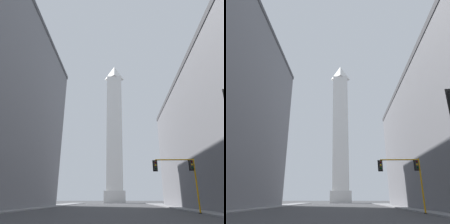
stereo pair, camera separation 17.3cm
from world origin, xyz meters
TOP-DOWN VIEW (x-y plane):
  - sidewalk_left at (-13.53, 33.06)m, footprint 5.00×110.19m
  - sidewalk_right at (13.53, 33.06)m, footprint 5.00×110.19m
  - obelisk at (0.00, 91.83)m, footprint 8.32×8.32m
  - traffic_light_mid_right at (9.32, 25.71)m, footprint 5.06×0.50m

SIDE VIEW (x-z plane):
  - sidewalk_left at x=-13.53m, z-range 0.00..0.15m
  - sidewalk_right at x=13.53m, z-range 0.00..0.15m
  - traffic_light_mid_right at x=9.32m, z-range 1.57..7.57m
  - obelisk at x=0.00m, z-range -1.11..61.71m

